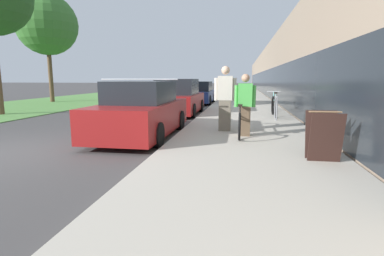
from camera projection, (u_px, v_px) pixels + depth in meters
The scene contains 15 objects.
ground_plane at pixel (6, 154), 6.43m from camera, with size 220.00×220.00×0.00m, color #474444.
sidewalk_slab at pixel (244, 97), 26.03m from camera, with size 3.74×70.00×0.13m.
storefront_facade at pixel (309, 72), 32.34m from camera, with size 10.01×70.00×4.54m.
lawn_strip at pixel (124, 94), 31.98m from camera, with size 7.70×70.00×0.03m.
tandem_bicycle at pixel (240, 120), 8.11m from camera, with size 0.52×2.69×0.85m.
person_rider at pixel (245, 105), 7.68m from camera, with size 0.54×0.21×1.59m.
person_bystander at pixel (225, 99), 8.44m from camera, with size 0.62×0.24×1.82m.
bike_rack_hoop at pixel (276, 105), 10.85m from camera, with size 0.05×0.60×0.84m.
cruiser_bike_nearest at pixel (274, 106), 11.79m from camera, with size 0.52×1.78×0.97m.
cruiser_bike_middle at pixel (274, 103), 14.00m from camera, with size 0.52×1.71×0.87m.
sandwich_board_sign at pixel (324, 136), 5.40m from camera, with size 0.56×0.56×0.90m.
parked_sedan_curbside at pixel (142, 112), 8.27m from camera, with size 1.84×4.26×1.59m.
vintage_roadster_curbside at pixel (178, 99), 13.47m from camera, with size 1.98×4.06×1.59m.
parked_sedan_far at pixel (200, 93), 19.59m from camera, with size 1.73×4.47×1.42m.
street_tree_far at pixel (47, 25), 19.82m from camera, with size 3.97×3.97×7.13m.
Camera 1 is at (4.97, -5.51, 1.59)m, focal length 28.00 mm.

